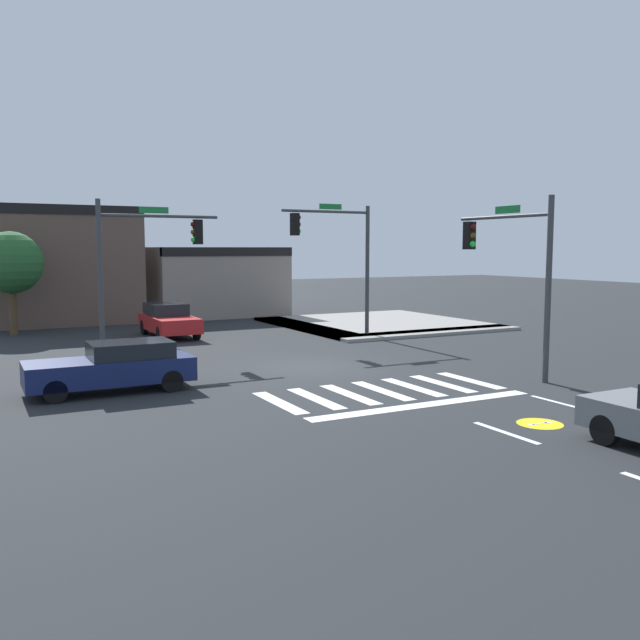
% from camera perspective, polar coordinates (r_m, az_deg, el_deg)
% --- Properties ---
extents(ground_plane, '(120.00, 120.00, 0.00)m').
position_cam_1_polar(ground_plane, '(23.31, -0.79, -3.95)').
color(ground_plane, '#232628').
extents(crosswalk_near, '(6.86, 2.84, 0.01)m').
position_cam_1_polar(crosswalk_near, '(19.48, 5.26, -5.96)').
color(crosswalk_near, silver).
rests_on(crosswalk_near, ground_plane).
extents(lane_markings, '(6.80, 20.25, 0.01)m').
position_cam_1_polar(lane_markings, '(14.84, 25.39, -10.37)').
color(lane_markings, white).
rests_on(lane_markings, ground_plane).
extents(bike_detector_marking, '(1.06, 1.06, 0.01)m').
position_cam_1_polar(bike_detector_marking, '(16.65, 18.08, -8.32)').
color(bike_detector_marking, yellow).
rests_on(bike_detector_marking, ground_plane).
extents(curb_corner_northeast, '(10.00, 10.60, 0.15)m').
position_cam_1_polar(curb_corner_northeast, '(35.58, 4.53, -0.37)').
color(curb_corner_northeast, gray).
rests_on(curb_corner_northeast, ground_plane).
extents(storefront_row, '(16.87, 6.91, 6.27)m').
position_cam_1_polar(storefront_row, '(40.57, -16.71, 3.98)').
color(storefront_row, brown).
rests_on(storefront_row, ground_plane).
extents(traffic_signal_northeast, '(4.35, 0.32, 5.99)m').
position_cam_1_polar(traffic_signal_northeast, '(30.07, 1.48, 6.25)').
color(traffic_signal_northeast, '#383A3D').
rests_on(traffic_signal_northeast, ground_plane).
extents(traffic_signal_southeast, '(0.32, 4.14, 5.63)m').
position_cam_1_polar(traffic_signal_southeast, '(22.42, 15.87, 5.16)').
color(traffic_signal_southeast, '#383A3D').
rests_on(traffic_signal_southeast, ground_plane).
extents(traffic_signal_northwest, '(4.57, 0.32, 5.83)m').
position_cam_1_polar(traffic_signal_northwest, '(26.16, -14.62, 5.63)').
color(traffic_signal_northwest, '#383A3D').
rests_on(traffic_signal_northwest, ground_plane).
extents(car_red, '(1.85, 4.36, 1.52)m').
position_cam_1_polar(car_red, '(31.87, -12.68, 0.03)').
color(car_red, red).
rests_on(car_red, ground_plane).
extents(car_navy, '(4.56, 1.74, 1.41)m').
position_cam_1_polar(car_navy, '(20.01, -16.97, -3.77)').
color(car_navy, '#141E4C').
rests_on(car_navy, ground_plane).
extents(roadside_tree, '(2.90, 2.90, 4.85)m').
position_cam_1_polar(roadside_tree, '(34.52, -24.66, 4.38)').
color(roadside_tree, '#4C3823').
rests_on(roadside_tree, ground_plane).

